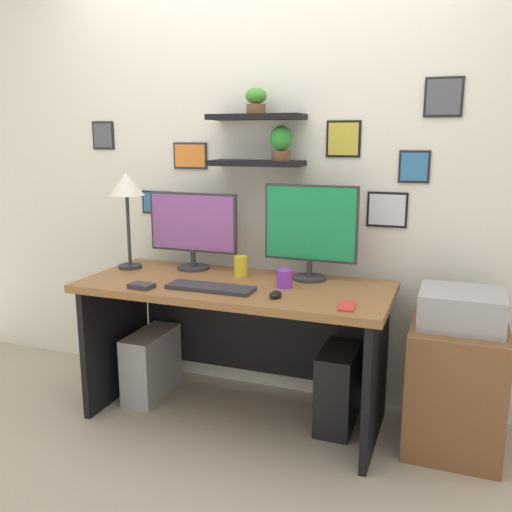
% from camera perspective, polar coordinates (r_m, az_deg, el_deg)
% --- Properties ---
extents(ground_plane, '(8.00, 8.00, 0.00)m').
position_cam_1_polar(ground_plane, '(3.13, -2.12, -16.22)').
color(ground_plane, tan).
extents(back_wall_assembly, '(4.40, 0.24, 2.70)m').
position_cam_1_polar(back_wall_assembly, '(3.16, 0.79, 9.75)').
color(back_wall_assembly, silver).
rests_on(back_wall_assembly, ground).
extents(desk, '(1.60, 0.68, 0.75)m').
position_cam_1_polar(desk, '(2.96, -1.80, -6.52)').
color(desk, brown).
rests_on(desk, ground).
extents(monitor_left, '(0.53, 0.18, 0.44)m').
position_cam_1_polar(monitor_left, '(3.13, -6.53, 2.97)').
color(monitor_left, '#2D2D33').
rests_on(monitor_left, desk).
extents(monitor_right, '(0.50, 0.18, 0.50)m').
position_cam_1_polar(monitor_right, '(2.89, 5.67, 2.83)').
color(monitor_right, '#2D2D33').
rests_on(monitor_right, desk).
extents(keyboard, '(0.44, 0.14, 0.02)m').
position_cam_1_polar(keyboard, '(2.74, -4.73, -3.28)').
color(keyboard, '#2D2D33').
rests_on(keyboard, desk).
extents(computer_mouse, '(0.06, 0.09, 0.03)m').
position_cam_1_polar(computer_mouse, '(2.59, 2.04, -4.00)').
color(computer_mouse, black).
rests_on(computer_mouse, desk).
extents(desk_lamp, '(0.20, 0.20, 0.54)m').
position_cam_1_polar(desk_lamp, '(3.19, -13.25, 6.59)').
color(desk_lamp, '#2D2D33').
rests_on(desk_lamp, desk).
extents(cell_phone, '(0.08, 0.15, 0.01)m').
position_cam_1_polar(cell_phone, '(2.48, 9.34, -5.15)').
color(cell_phone, red).
rests_on(cell_phone, desk).
extents(coffee_mug, '(0.08, 0.08, 0.09)m').
position_cam_1_polar(coffee_mug, '(2.76, 2.94, -2.35)').
color(coffee_mug, purple).
rests_on(coffee_mug, desk).
extents(scissors_tray, '(0.13, 0.09, 0.02)m').
position_cam_1_polar(scissors_tray, '(2.81, -11.77, -3.05)').
color(scissors_tray, '#2D2D33').
rests_on(scissors_tray, desk).
extents(water_cup, '(0.07, 0.07, 0.11)m').
position_cam_1_polar(water_cup, '(2.98, -1.58, -1.08)').
color(water_cup, yellow).
rests_on(water_cup, desk).
extents(drawer_cabinet, '(0.44, 0.50, 0.62)m').
position_cam_1_polar(drawer_cabinet, '(2.90, 19.89, -12.57)').
color(drawer_cabinet, brown).
rests_on(drawer_cabinet, ground).
extents(printer, '(0.38, 0.34, 0.17)m').
position_cam_1_polar(printer, '(2.77, 20.47, -5.12)').
color(printer, '#9E9EA3').
rests_on(printer, drawer_cabinet).
extents(computer_tower_left, '(0.18, 0.40, 0.39)m').
position_cam_1_polar(computer_tower_left, '(3.33, -10.76, -10.92)').
color(computer_tower_left, '#99999E').
rests_on(computer_tower_left, ground).
extents(computer_tower_right, '(0.18, 0.40, 0.42)m').
position_cam_1_polar(computer_tower_right, '(3.00, 8.58, -13.19)').
color(computer_tower_right, black).
rests_on(computer_tower_right, ground).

